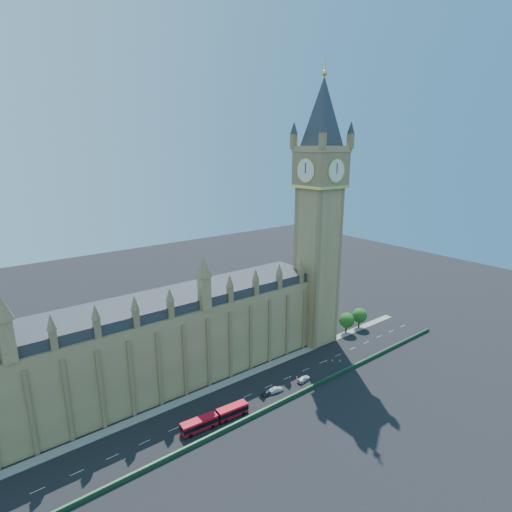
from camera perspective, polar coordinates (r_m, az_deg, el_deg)
ground at (r=127.55m, az=0.32°, el=-18.73°), size 400.00×400.00×0.00m
palace_westminster at (r=126.66m, az=-15.25°, el=-12.30°), size 120.00×20.00×28.00m
elizabeth_tower at (r=143.12m, az=9.06°, el=8.26°), size 20.59×20.59×105.00m
bridge_parapet at (r=121.48m, az=3.10°, el=-20.33°), size 160.00×0.60×1.20m
kerb_north at (r=133.95m, az=-2.28°, el=-16.90°), size 160.00×3.00×0.16m
tree_east_near at (r=163.81m, az=12.84°, el=-8.88°), size 6.00×6.00×8.50m
tree_east_far at (r=169.64m, az=14.60°, el=-8.14°), size 6.00×6.00×8.50m
red_bus at (r=114.92m, az=-5.84°, el=-22.03°), size 19.37×4.21×3.27m
car_grey at (r=125.63m, az=1.74°, el=-18.94°), size 4.19×2.00×1.38m
car_silver at (r=126.91m, az=2.88°, el=-18.54°), size 4.64×2.11×1.48m
car_white at (r=132.64m, az=6.85°, el=-17.02°), size 5.34×2.71×1.49m
cone_a at (r=133.86m, az=5.81°, el=-16.86°), size 0.58×0.58×0.71m
cone_b at (r=145.08m, az=11.88°, el=-14.42°), size 0.56×0.56×0.74m
cone_c at (r=144.24m, az=9.99°, el=-14.50°), size 0.48×0.48×0.74m
cone_d at (r=144.76m, az=10.87°, el=-14.43°), size 0.52×0.52×0.76m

